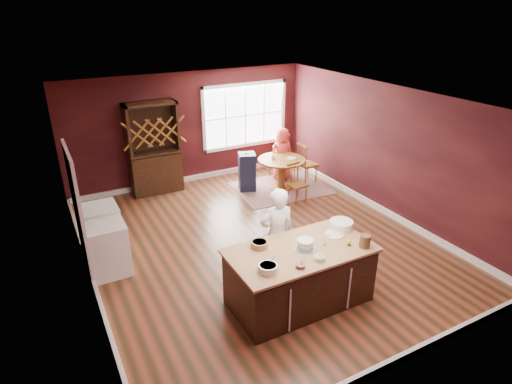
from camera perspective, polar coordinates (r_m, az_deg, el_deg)
room_shell at (r=7.58m, az=0.20°, el=2.20°), size 7.00×7.00×7.00m
window at (r=11.13m, az=-1.50°, el=10.17°), size 2.36×0.10×1.66m
doorway at (r=7.50m, az=-22.58°, el=-2.76°), size 0.08×1.26×2.13m
kitchen_island at (r=6.49m, az=5.82°, el=-11.21°), size 2.12×1.11×0.92m
dining_table at (r=10.27m, az=3.41°, el=3.27°), size 1.13×1.13×0.75m
baker at (r=6.82m, az=2.78°, el=-5.66°), size 0.63×0.47×1.59m
layer_cake at (r=6.22m, az=6.59°, el=-6.91°), size 0.34×0.34×0.14m
bowl_blue at (r=5.70m, az=1.61°, el=-10.13°), size 0.27×0.27×0.10m
bowl_yellow at (r=6.22m, az=0.46°, el=-6.99°), size 0.25×0.25×0.09m
bowl_pink at (r=5.82m, az=5.95°, el=-9.80°), size 0.14×0.14×0.05m
bowl_olive at (r=6.01m, az=8.44°, el=-8.70°), size 0.16×0.16×0.06m
drinking_glass at (r=6.33m, az=9.32°, el=-6.40°), size 0.08×0.08×0.16m
dinner_plate at (r=6.64m, az=10.35°, el=-5.62°), size 0.30×0.30×0.02m
white_tub at (r=6.83m, az=11.29°, el=-4.30°), size 0.37×0.37×0.13m
stoneware_crock at (r=6.40m, az=14.32°, el=-6.36°), size 0.16×0.16×0.19m
toy_figurine at (r=6.40m, az=12.32°, el=-6.65°), size 0.05×0.05×0.09m
rug at (r=10.47m, az=3.34°, el=0.56°), size 2.30×1.84×0.01m
chair_east at (r=10.73m, az=6.87°, el=3.93°), size 0.43×0.45×1.02m
chair_south at (r=9.61m, az=5.54°, el=1.18°), size 0.42×0.41×0.90m
chair_north at (r=11.11m, az=3.05°, el=4.97°), size 0.63×0.63×1.09m
seated_woman at (r=10.80m, az=3.43°, el=5.09°), size 0.66×0.43×1.34m
high_chair at (r=10.20m, az=-1.20°, el=2.81°), size 0.49×0.49×0.95m
toddler at (r=10.11m, az=-1.24°, el=4.64°), size 0.18×0.14×0.26m
table_plate at (r=10.24m, az=4.76°, el=4.50°), size 0.22×0.22×0.02m
table_cup at (r=10.20m, az=2.32°, el=4.70°), size 0.11×0.11×0.09m
hutch at (r=10.19m, az=-13.48°, el=5.67°), size 1.17×0.49×2.14m
washer at (r=7.50m, az=-19.09°, el=-7.20°), size 0.62×0.60×0.89m
dryer at (r=8.05m, az=-19.94°, el=-4.91°), size 0.65×0.63×0.94m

